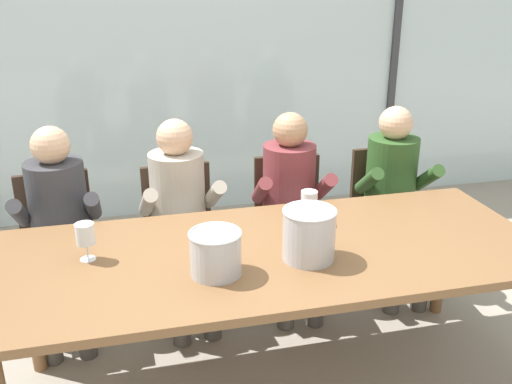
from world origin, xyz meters
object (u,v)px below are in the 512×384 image
at_px(chair_left_of_center, 181,227).
at_px(wine_glass_near_bucket, 309,202).
at_px(dining_table, 274,262).
at_px(ice_bucket_secondary, 309,234).
at_px(ice_bucket_primary, 216,252).
at_px(person_maroon_top, 291,199).
at_px(person_olive_shirt, 395,189).
at_px(chair_near_curtain, 59,237).
at_px(wine_glass_by_left_taster, 85,236).
at_px(chair_center, 289,216).
at_px(person_beige_jumper, 181,209).
at_px(person_charcoal_jacket, 59,220).
at_px(chair_right_of_center, 386,204).

xyz_separation_m(chair_left_of_center, wine_glass_near_bucket, (0.58, -0.68, 0.38)).
bearing_deg(dining_table, ice_bucket_secondary, -44.04).
height_order(dining_table, ice_bucket_secondary, ice_bucket_secondary).
bearing_deg(ice_bucket_primary, person_maroon_top, 56.48).
distance_m(person_maroon_top, person_olive_shirt, 0.68).
bearing_deg(dining_table, chair_near_curtain, 138.17).
bearing_deg(wine_glass_by_left_taster, chair_center, 34.64).
xyz_separation_m(dining_table, person_maroon_top, (0.33, 0.78, -0.02)).
distance_m(dining_table, person_beige_jumper, 0.86).
xyz_separation_m(dining_table, ice_bucket_secondary, (0.12, -0.12, 0.19)).
bearing_deg(person_charcoal_jacket, chair_near_curtain, 101.28).
distance_m(person_olive_shirt, wine_glass_near_bucket, 0.96).
xyz_separation_m(chair_center, person_maroon_top, (-0.03, -0.13, 0.17)).
height_order(dining_table, person_olive_shirt, person_olive_shirt).
bearing_deg(ice_bucket_primary, chair_near_curtain, 124.45).
distance_m(dining_table, chair_left_of_center, 0.99).
height_order(person_maroon_top, ice_bucket_primary, person_maroon_top).
relative_size(person_beige_jumper, wine_glass_near_bucket, 6.88).
relative_size(chair_right_of_center, ice_bucket_primary, 3.88).
bearing_deg(person_olive_shirt, person_charcoal_jacket, -174.74).
relative_size(person_charcoal_jacket, person_beige_jumper, 1.00).
height_order(wine_glass_by_left_taster, wine_glass_near_bucket, same).
height_order(ice_bucket_primary, wine_glass_near_bucket, ice_bucket_primary).
distance_m(dining_table, wine_glass_by_left_taster, 0.86).
bearing_deg(chair_center, chair_near_curtain, -176.76).
xyz_separation_m(chair_center, ice_bucket_secondary, (-0.23, -1.04, 0.38)).
relative_size(person_beige_jumper, person_maroon_top, 1.00).
distance_m(chair_left_of_center, wine_glass_near_bucket, 0.97).
xyz_separation_m(chair_near_curtain, wine_glass_by_left_taster, (0.22, -0.84, 0.38)).
height_order(dining_table, chair_center, chair_center).
height_order(person_beige_jumper, person_maroon_top, same).
bearing_deg(wine_glass_by_left_taster, person_maroon_top, 30.73).
distance_m(person_olive_shirt, ice_bucket_secondary, 1.28).
bearing_deg(chair_near_curtain, person_maroon_top, -13.06).
bearing_deg(ice_bucket_secondary, chair_center, 77.32).
relative_size(person_olive_shirt, wine_glass_by_left_taster, 6.88).
distance_m(dining_table, person_olive_shirt, 1.28).
bearing_deg(person_olive_shirt, wine_glass_by_left_taster, -154.24).
relative_size(person_beige_jumper, ice_bucket_primary, 5.30).
relative_size(chair_near_curtain, chair_left_of_center, 1.00).
relative_size(chair_left_of_center, chair_right_of_center, 1.00).
height_order(chair_right_of_center, ice_bucket_primary, ice_bucket_primary).
bearing_deg(person_olive_shirt, person_beige_jumper, -174.75).
bearing_deg(chair_left_of_center, chair_right_of_center, -2.16).
distance_m(chair_left_of_center, ice_bucket_secondary, 1.19).
distance_m(chair_center, person_beige_jumper, 0.73).
bearing_deg(wine_glass_by_left_taster, wine_glass_near_bucket, 7.35).
height_order(chair_center, person_maroon_top, person_maroon_top).
distance_m(chair_right_of_center, wine_glass_by_left_taster, 2.09).
xyz_separation_m(person_charcoal_jacket, ice_bucket_primary, (0.72, -0.94, 0.19)).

